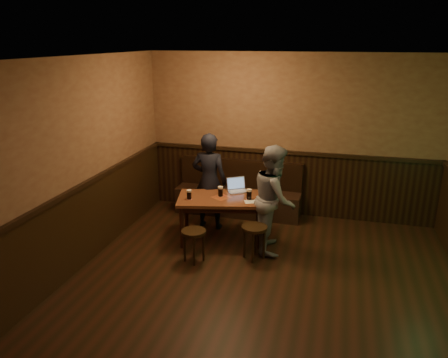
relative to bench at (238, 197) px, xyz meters
The scene contains 12 objects.
room 2.81m from the bench, 71.56° to the right, with size 5.04×6.04×2.84m.
bench is the anchor object (origin of this frame).
pub_table 1.16m from the bench, 90.00° to the right, with size 1.44×1.02×0.70m.
stool_left 1.90m from the bench, 95.64° to the right, with size 0.44×0.44×0.47m.
stool_right 1.70m from the bench, 68.99° to the right, with size 0.39×0.39×0.50m.
pint_left 1.47m from the bench, 108.55° to the right, with size 0.10×0.10×0.15m.
pint_mid 1.18m from the bench, 91.41° to the right, with size 0.10×0.10×0.16m.
pint_right 1.26m from the bench, 68.86° to the right, with size 0.10×0.10×0.16m.
laptop 0.91m from the bench, 78.41° to the right, with size 0.38×0.36×0.21m.
menu 1.34m from the bench, 67.67° to the right, with size 0.22×0.15×0.00m, color silver.
person_suit 0.90m from the bench, 114.88° to the right, with size 0.58×0.38×1.59m, color black.
person_grey 1.53m from the bench, 55.67° to the right, with size 0.77×0.60×1.58m, color gray.
Camera 1 is at (0.82, -4.37, 3.00)m, focal length 35.00 mm.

